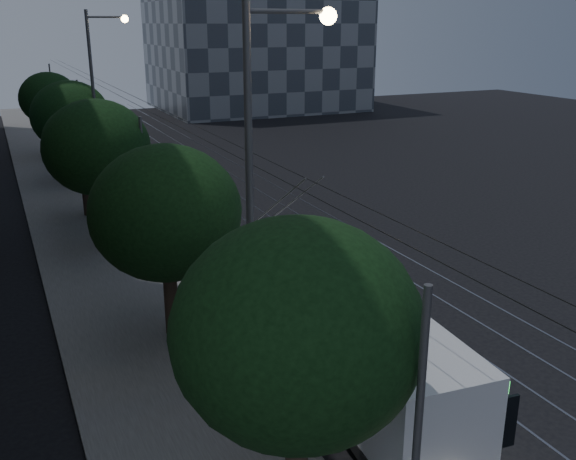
% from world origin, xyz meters
% --- Properties ---
extents(ground, '(120.00, 120.00, 0.00)m').
position_xyz_m(ground, '(0.00, 0.00, 0.00)').
color(ground, black).
rests_on(ground, ground).
extents(sidewalk, '(5.00, 90.00, 0.15)m').
position_xyz_m(sidewalk, '(-7.50, 20.00, 0.07)').
color(sidewalk, slate).
rests_on(sidewalk, ground).
extents(tram_rails, '(4.52, 90.00, 0.02)m').
position_xyz_m(tram_rails, '(2.50, 20.00, 0.01)').
color(tram_rails, gray).
rests_on(tram_rails, ground).
extents(overhead_wires, '(2.23, 90.00, 6.00)m').
position_xyz_m(overhead_wires, '(-4.97, 20.00, 3.47)').
color(overhead_wires, black).
rests_on(overhead_wires, ground).
extents(building_distant_right, '(22.00, 18.00, 24.00)m').
position_xyz_m(building_distant_right, '(18.00, 55.00, 12.00)').
color(building_distant_right, '#3E454F').
rests_on(building_distant_right, ground).
extents(trolleybus, '(3.34, 11.59, 5.63)m').
position_xyz_m(trolleybus, '(-2.90, -3.03, 1.59)').
color(trolleybus, white).
rests_on(trolleybus, ground).
extents(pickup_silver, '(5.35, 7.11, 1.80)m').
position_xyz_m(pickup_silver, '(-3.94, 13.16, 0.90)').
color(pickup_silver, '#ACAFB3').
rests_on(pickup_silver, ground).
extents(car_white_a, '(2.56, 4.19, 1.33)m').
position_xyz_m(car_white_a, '(-2.70, 16.24, 0.67)').
color(car_white_a, '#B9B9BE').
rests_on(car_white_a, ground).
extents(car_white_b, '(2.58, 5.41, 1.52)m').
position_xyz_m(car_white_b, '(-3.96, 21.64, 0.76)').
color(car_white_b, silver).
rests_on(car_white_b, ground).
extents(car_white_c, '(2.68, 5.01, 1.57)m').
position_xyz_m(car_white_c, '(-3.22, 27.72, 0.78)').
color(car_white_c, '#BDBCC1').
rests_on(car_white_c, ground).
extents(car_white_d, '(3.25, 4.91, 1.55)m').
position_xyz_m(car_white_d, '(-2.85, 29.50, 0.78)').
color(car_white_d, white).
rests_on(car_white_d, ground).
extents(tree_0, '(4.60, 4.60, 6.59)m').
position_xyz_m(tree_0, '(-6.50, -7.91, 4.50)').
color(tree_0, '#2D2119').
rests_on(tree_0, ground).
extents(tree_1, '(4.69, 4.69, 6.34)m').
position_xyz_m(tree_1, '(-6.50, 1.44, 4.21)').
color(tree_1, '#2D2119').
rests_on(tree_1, ground).
extents(tree_2, '(4.62, 4.62, 6.70)m').
position_xyz_m(tree_2, '(-7.00, 11.21, 4.60)').
color(tree_2, '#2D2119').
rests_on(tree_2, ground).
extents(tree_3, '(3.85, 3.85, 5.80)m').
position_xyz_m(tree_3, '(-7.00, 16.48, 4.04)').
color(tree_3, '#2D2119').
rests_on(tree_3, ground).
extents(tree_4, '(4.83, 4.83, 6.40)m').
position_xyz_m(tree_4, '(-6.50, 24.90, 4.22)').
color(tree_4, '#2D2119').
rests_on(tree_4, ground).
extents(tree_5, '(4.28, 4.28, 6.35)m').
position_xyz_m(tree_5, '(-6.94, 33.66, 4.40)').
color(tree_5, '#2D2119').
rests_on(tree_5, ground).
extents(streetlamp_near, '(2.51, 0.44, 10.45)m').
position_xyz_m(streetlamp_near, '(-4.78, -2.34, 6.27)').
color(streetlamp_near, '#545457').
rests_on(streetlamp_near, ground).
extents(streetlamp_far, '(2.53, 0.44, 10.50)m').
position_xyz_m(streetlamp_far, '(-4.78, 23.40, 6.30)').
color(streetlamp_far, '#545457').
rests_on(streetlamp_far, ground).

